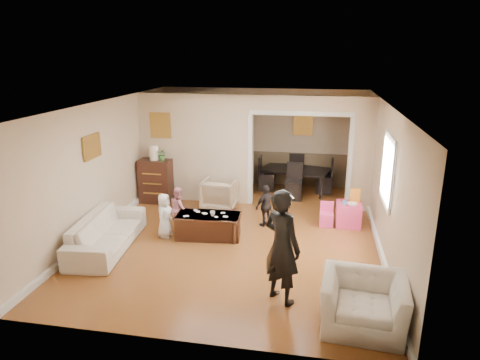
% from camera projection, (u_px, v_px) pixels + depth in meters
% --- Properties ---
extents(floor, '(7.00, 7.00, 0.00)m').
position_uv_depth(floor, '(238.00, 232.00, 8.71)').
color(floor, brown).
rests_on(floor, ground).
extents(partition_left, '(2.75, 0.18, 2.60)m').
position_uv_depth(partition_left, '(196.00, 148.00, 10.27)').
color(partition_left, '#CAB193').
rests_on(partition_left, ground).
extents(partition_right, '(0.55, 0.18, 2.60)m').
position_uv_depth(partition_right, '(361.00, 155.00, 9.61)').
color(partition_right, '#CAB193').
rests_on(partition_right, ground).
extents(partition_header, '(2.22, 0.18, 0.35)m').
position_uv_depth(partition_header, '(301.00, 103.00, 9.52)').
color(partition_header, '#CAB193').
rests_on(partition_header, partition_right).
extents(window_pane, '(0.03, 0.95, 1.10)m').
position_uv_depth(window_pane, '(388.00, 170.00, 7.42)').
color(window_pane, white).
rests_on(window_pane, ground).
extents(framed_art_partition, '(0.45, 0.03, 0.55)m').
position_uv_depth(framed_art_partition, '(160.00, 125.00, 10.16)').
color(framed_art_partition, brown).
rests_on(framed_art_partition, partition_left).
extents(framed_art_sofa_wall, '(0.03, 0.55, 0.40)m').
position_uv_depth(framed_art_sofa_wall, '(92.00, 147.00, 8.10)').
color(framed_art_sofa_wall, brown).
extents(framed_art_alcove, '(0.45, 0.03, 0.55)m').
position_uv_depth(framed_art_alcove, '(303.00, 124.00, 11.27)').
color(framed_art_alcove, brown).
extents(sofa, '(1.04, 2.21, 0.62)m').
position_uv_depth(sofa, '(107.00, 232.00, 7.94)').
color(sofa, white).
rests_on(sofa, ground).
extents(armchair_back, '(0.79, 0.81, 0.71)m').
position_uv_depth(armchair_back, '(220.00, 194.00, 9.95)').
color(armchair_back, tan).
rests_on(armchair_back, ground).
extents(armchair_front, '(1.16, 1.03, 0.70)m').
position_uv_depth(armchair_front, '(363.00, 303.00, 5.63)').
color(armchair_front, white).
rests_on(armchair_front, ground).
extents(dresser, '(0.77, 0.43, 1.05)m').
position_uv_depth(dresser, '(156.00, 181.00, 10.33)').
color(dresser, '#371810').
rests_on(dresser, ground).
extents(table_lamp, '(0.22, 0.22, 0.36)m').
position_uv_depth(table_lamp, '(154.00, 153.00, 10.13)').
color(table_lamp, '#FFF1CF').
rests_on(table_lamp, dresser).
extents(potted_plant, '(0.26, 0.23, 0.29)m').
position_uv_depth(potted_plant, '(162.00, 154.00, 10.10)').
color(potted_plant, '#4B7936').
rests_on(potted_plant, dresser).
extents(coffee_table, '(1.30, 0.76, 0.46)m').
position_uv_depth(coffee_table, '(208.00, 226.00, 8.45)').
color(coffee_table, '#3B1F13').
rests_on(coffee_table, ground).
extents(coffee_cup, '(0.11, 0.11, 0.10)m').
position_uv_depth(coffee_cup, '(213.00, 214.00, 8.30)').
color(coffee_cup, silver).
rests_on(coffee_cup, coffee_table).
extents(play_table, '(0.51, 0.51, 0.49)m').
position_uv_depth(play_table, '(348.00, 214.00, 8.99)').
color(play_table, '#DC3974').
rests_on(play_table, ground).
extents(cereal_box, '(0.20, 0.07, 0.30)m').
position_uv_depth(cereal_box, '(355.00, 195.00, 8.95)').
color(cereal_box, yellow).
rests_on(cereal_box, play_table).
extents(cyan_cup, '(0.08, 0.08, 0.08)m').
position_uv_depth(cyan_cup, '(345.00, 202.00, 8.87)').
color(cyan_cup, '#249CB8').
rests_on(cyan_cup, play_table).
extents(toy_block, '(0.10, 0.08, 0.05)m').
position_uv_depth(toy_block, '(343.00, 200.00, 9.04)').
color(toy_block, red).
rests_on(toy_block, play_table).
extents(play_bowl, '(0.21, 0.21, 0.05)m').
position_uv_depth(play_bowl, '(352.00, 204.00, 8.79)').
color(play_bowl, white).
rests_on(play_bowl, play_table).
extents(dining_table, '(1.90, 1.35, 0.60)m').
position_uv_depth(dining_table, '(295.00, 180.00, 11.20)').
color(dining_table, black).
rests_on(dining_table, ground).
extents(adult_person, '(0.75, 0.71, 1.72)m').
position_uv_depth(adult_person, '(282.00, 246.00, 6.10)').
color(adult_person, black).
rests_on(adult_person, ground).
extents(child_kneel_a, '(0.31, 0.45, 0.89)m').
position_uv_depth(child_kneel_a, '(164.00, 215.00, 8.39)').
color(child_kneel_a, white).
rests_on(child_kneel_a, ground).
extents(child_kneel_b, '(0.49, 0.53, 0.88)m').
position_uv_depth(child_kneel_b, '(179.00, 208.00, 8.79)').
color(child_kneel_b, pink).
rests_on(child_kneel_b, ground).
extents(child_toddler, '(0.52, 0.53, 0.90)m').
position_uv_depth(child_toddler, '(266.00, 206.00, 8.91)').
color(child_toddler, black).
rests_on(child_toddler, ground).
extents(craft_papers, '(0.87, 0.45, 0.00)m').
position_uv_depth(craft_papers, '(206.00, 214.00, 8.41)').
color(craft_papers, white).
rests_on(craft_papers, coffee_table).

